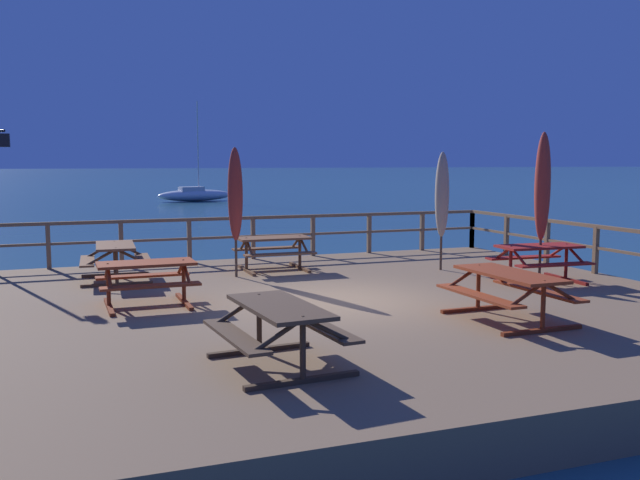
# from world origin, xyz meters

# --- Properties ---
(ground_plane) EXTENTS (600.00, 600.00, 0.00)m
(ground_plane) POSITION_xyz_m (0.00, 0.00, 0.00)
(ground_plane) COLOR #2D5B6B
(wooden_deck) EXTENTS (13.31, 11.87, 0.61)m
(wooden_deck) POSITION_xyz_m (0.00, 0.00, 0.31)
(wooden_deck) COLOR #846647
(wooden_deck) RESTS_ON ground
(railing_waterside_far) EXTENTS (13.11, 0.10, 1.09)m
(railing_waterside_far) POSITION_xyz_m (0.00, 5.78, 1.35)
(railing_waterside_far) COLOR brown
(railing_waterside_far) RESTS_ON wooden_deck
(railing_side_right) EXTENTS (0.10, 11.67, 1.09)m
(railing_side_right) POSITION_xyz_m (6.50, -0.00, 1.35)
(railing_side_right) COLOR brown
(railing_side_right) RESTS_ON wooden_deck
(picnic_table_mid_left) EXTENTS (1.64, 1.41, 0.78)m
(picnic_table_mid_left) POSITION_xyz_m (-3.24, 0.74, 1.16)
(picnic_table_mid_left) COLOR #993819
(picnic_table_mid_left) RESTS_ON wooden_deck
(picnic_table_back_left) EXTENTS (1.77, 1.50, 0.78)m
(picnic_table_back_left) POSITION_xyz_m (4.62, 0.36, 1.16)
(picnic_table_back_left) COLOR maroon
(picnic_table_back_left) RESTS_ON wooden_deck
(picnic_table_front_left) EXTENTS (1.64, 1.41, 0.78)m
(picnic_table_front_left) POSITION_xyz_m (-0.06, 3.78, 1.16)
(picnic_table_front_left) COLOR brown
(picnic_table_front_left) RESTS_ON wooden_deck
(picnic_table_back_right) EXTENTS (1.54, 1.89, 0.78)m
(picnic_table_back_right) POSITION_xyz_m (-2.16, -3.48, 1.17)
(picnic_table_back_right) COLOR brown
(picnic_table_back_right) RESTS_ON wooden_deck
(picnic_table_front_right) EXTENTS (1.47, 1.68, 0.78)m
(picnic_table_front_right) POSITION_xyz_m (-3.55, 3.56, 1.16)
(picnic_table_front_right) COLOR brown
(picnic_table_front_right) RESTS_ON wooden_deck
(picnic_table_mid_right) EXTENTS (1.44, 2.02, 0.78)m
(picnic_table_mid_right) POSITION_xyz_m (1.92, -2.38, 1.17)
(picnic_table_mid_right) COLOR #993819
(picnic_table_mid_right) RESTS_ON wooden_deck
(patio_umbrella_tall_mid_right) EXTENTS (0.32, 0.32, 2.78)m
(patio_umbrella_tall_mid_right) POSITION_xyz_m (-1.08, 3.17, 2.38)
(patio_umbrella_tall_mid_right) COLOR #4C3828
(patio_umbrella_tall_mid_right) RESTS_ON wooden_deck
(patio_umbrella_tall_front) EXTENTS (0.32, 0.32, 3.08)m
(patio_umbrella_tall_front) POSITION_xyz_m (4.66, 0.38, 2.57)
(patio_umbrella_tall_front) COLOR #4C3828
(patio_umbrella_tall_front) RESTS_ON wooden_deck
(patio_umbrella_short_front) EXTENTS (0.32, 0.32, 2.70)m
(patio_umbrella_short_front) POSITION_xyz_m (3.56, 2.49, 2.33)
(patio_umbrella_short_front) COLOR #4C3828
(patio_umbrella_short_front) RESTS_ON wooden_deck
(sailboat_distant) EXTENTS (6.20, 2.66, 7.72)m
(sailboat_distant) POSITION_xyz_m (5.28, 42.90, 0.51)
(sailboat_distant) COLOR silver
(sailboat_distant) RESTS_ON ground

